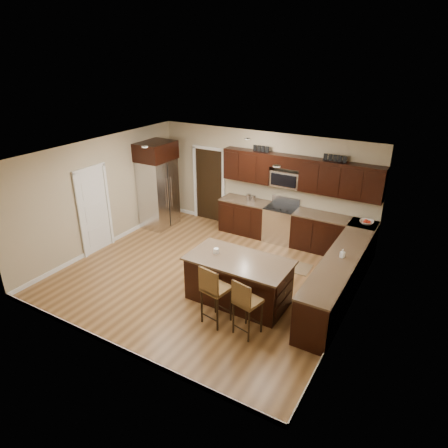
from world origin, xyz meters
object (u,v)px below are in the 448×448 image
Objects in this scene: range at (281,223)px; stool_mid at (214,289)px; refrigerator at (158,184)px; island at (238,282)px; stool_right at (246,302)px.

stool_mid is (0.32, -3.78, 0.25)m from range.
range is 0.47× the size of refrigerator.
island is 0.85× the size of refrigerator.
stool_right is at bearing -75.94° from range.
range is 3.80m from stool_mid.
refrigerator reaches higher than stool_mid.
range is at bearing 104.73° from stool_mid.
stool_mid is 1.08× the size of stool_right.
range is 3.47m from refrigerator.
range is 0.56× the size of island.
island is at bearing -30.37° from refrigerator.
stool_mid is at bearing -39.58° from refrigerator.
stool_mid is 0.49× the size of refrigerator.
refrigerator is (-3.30, -0.79, 0.73)m from range.
stool_mid is at bearing -166.90° from stool_right.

